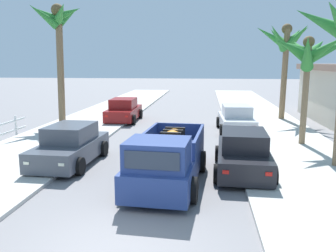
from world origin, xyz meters
The scene contains 12 objects.
sidewalk_left centered at (-5.60, 12.00, 0.06)m, with size 4.91×60.00×0.12m, color beige.
sidewalk_right centered at (5.60, 12.00, 0.06)m, with size 4.91×60.00×0.12m, color beige.
curb_left centered at (-4.55, 12.00, 0.05)m, with size 0.16×60.00×0.10m, color silver.
curb_right centered at (4.55, 12.00, 0.05)m, with size 0.16×60.00×0.10m, color silver.
pickup_truck centered at (0.69, 4.27, 0.81)m, with size 2.48×5.33×1.80m.
car_right_near centered at (-3.60, 16.36, 0.71)m, with size 2.07×4.28×1.54m.
car_left_mid centered at (3.64, 13.47, 0.71)m, with size 2.15×4.31×1.54m.
car_right_mid centered at (-3.33, 6.23, 0.71)m, with size 2.14×4.31×1.54m.
car_left_far centered at (3.25, 5.80, 0.71)m, with size 2.17×4.32×1.54m.
palm_tree_right_fore centered at (7.01, 17.68, 5.17)m, with size 3.65×3.64×6.41m.
palm_tree_left_mid centered at (-7.40, 15.14, 5.99)m, with size 3.05×3.60×7.51m.
palm_tree_right_back centered at (6.47, 10.08, 4.34)m, with size 3.81×3.69×5.19m.
Camera 1 is at (1.88, -6.51, 3.91)m, focal length 37.33 mm.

